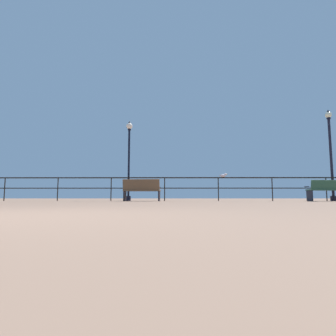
{
  "coord_description": "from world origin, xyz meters",
  "views": [
    {
      "loc": [
        1.46,
        -2.43,
        0.18
      ],
      "look_at": [
        1.36,
        9.43,
        1.42
      ],
      "focal_mm": 29.53,
      "sensor_mm": 36.0,
      "label": 1
    }
  ],
  "objects_px": {
    "lamppost_right": "(331,151)",
    "seagull_on_rail": "(223,175)",
    "bench_near_left": "(142,189)",
    "bench_near_right": "(328,189)",
    "lamppost_center": "(129,154)"
  },
  "relations": [
    {
      "from": "lamppost_center",
      "to": "lamppost_right",
      "type": "bearing_deg",
      "value": 0.0
    },
    {
      "from": "bench_near_left",
      "to": "seagull_on_rail",
      "type": "height_order",
      "value": "seagull_on_rail"
    },
    {
      "from": "bench_near_left",
      "to": "seagull_on_rail",
      "type": "distance_m",
      "value": 3.71
    },
    {
      "from": "bench_near_left",
      "to": "bench_near_right",
      "type": "relative_size",
      "value": 0.97
    },
    {
      "from": "seagull_on_rail",
      "to": "lamppost_center",
      "type": "bearing_deg",
      "value": 177.96
    },
    {
      "from": "bench_near_right",
      "to": "lamppost_center",
      "type": "xyz_separation_m",
      "value": [
        -8.55,
        0.8,
        1.64
      ]
    },
    {
      "from": "bench_near_right",
      "to": "seagull_on_rail",
      "type": "bearing_deg",
      "value": 171.34
    },
    {
      "from": "bench_near_right",
      "to": "lamppost_center",
      "type": "distance_m",
      "value": 8.74
    },
    {
      "from": "bench_near_left",
      "to": "lamppost_center",
      "type": "xyz_separation_m",
      "value": [
        -0.68,
        0.81,
        1.64
      ]
    },
    {
      "from": "lamppost_right",
      "to": "seagull_on_rail",
      "type": "bearing_deg",
      "value": -178.23
    },
    {
      "from": "lamppost_center",
      "to": "seagull_on_rail",
      "type": "relative_size",
      "value": 9.24
    },
    {
      "from": "lamppost_center",
      "to": "seagull_on_rail",
      "type": "height_order",
      "value": "lamppost_center"
    },
    {
      "from": "bench_near_left",
      "to": "lamppost_right",
      "type": "xyz_separation_m",
      "value": [
        8.55,
        0.81,
        1.77
      ]
    },
    {
      "from": "bench_near_right",
      "to": "lamppost_right",
      "type": "height_order",
      "value": "lamppost_right"
    },
    {
      "from": "bench_near_right",
      "to": "lamppost_center",
      "type": "relative_size",
      "value": 0.45
    }
  ]
}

